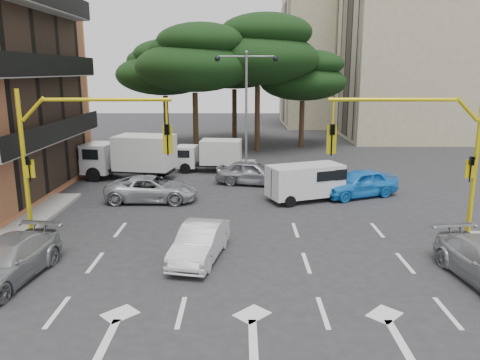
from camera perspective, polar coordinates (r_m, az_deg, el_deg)
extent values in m
plane|color=#28282B|center=(16.83, 1.22, -10.06)|extent=(120.00, 120.00, 0.00)
cube|color=gray|center=(32.14, 0.75, 1.40)|extent=(1.40, 6.00, 0.15)
cube|color=black|center=(25.57, -23.59, 10.68)|extent=(0.12, 14.72, 11.20)
cube|color=tan|center=(51.67, 24.19, 14.69)|extent=(20.00, 12.00, 18.00)
cube|color=black|center=(48.59, 12.84, 15.06)|extent=(0.12, 11.04, 16.20)
cube|color=tan|center=(60.94, 13.24, 14.13)|extent=(16.00, 12.00, 16.00)
cube|color=black|center=(59.70, 5.42, 13.95)|extent=(0.12, 11.04, 14.20)
cylinder|color=#382616|center=(37.87, -5.43, 6.81)|extent=(0.44, 0.44, 4.95)
ellipsoid|color=black|center=(37.65, -5.58, 13.56)|extent=(9.15, 9.15, 3.87)
ellipsoid|color=black|center=(37.25, -4.75, 16.46)|extent=(6.86, 6.86, 2.86)
ellipsoid|color=black|center=(38.03, -6.35, 15.53)|extent=(6.07, 6.07, 2.64)
cylinder|color=#382616|center=(39.68, 2.11, 7.48)|extent=(0.44, 0.44, 5.40)
ellipsoid|color=black|center=(39.49, 2.18, 14.51)|extent=(9.98, 9.98, 4.22)
ellipsoid|color=black|center=(39.22, 3.14, 17.49)|extent=(7.49, 7.49, 3.12)
ellipsoid|color=black|center=(39.84, 1.43, 16.58)|extent=(6.62, 6.62, 2.88)
cylinder|color=#382616|center=(42.23, -8.98, 7.06)|extent=(0.44, 0.44, 4.50)
ellipsoid|color=black|center=(42.00, -9.18, 12.56)|extent=(8.32, 8.32, 3.52)
ellipsoid|color=black|center=(41.54, -8.51, 14.92)|extent=(6.24, 6.24, 2.60)
ellipsoid|color=black|center=(42.39, -9.86, 14.16)|extent=(5.52, 5.52, 2.40)
cylinder|color=#382616|center=(42.05, 7.51, 6.77)|extent=(0.44, 0.44, 4.05)
ellipsoid|color=black|center=(41.81, 7.66, 11.74)|extent=(7.49, 7.49, 3.17)
ellipsoid|color=black|center=(41.49, 8.65, 13.81)|extent=(5.62, 5.62, 2.34)
ellipsoid|color=black|center=(42.04, 6.96, 13.24)|extent=(4.97, 4.97, 2.16)
cylinder|color=#382616|center=(44.66, -0.68, 7.83)|extent=(0.44, 0.44, 4.95)
ellipsoid|color=black|center=(44.47, -0.70, 13.56)|extent=(9.15, 9.15, 3.87)
ellipsoid|color=black|center=(44.11, 0.10, 15.99)|extent=(6.86, 6.86, 2.86)
ellipsoid|color=black|center=(44.81, -1.36, 15.24)|extent=(6.07, 6.07, 2.64)
cylinder|color=gold|center=(19.93, 26.73, 1.24)|extent=(0.18, 0.18, 6.00)
cylinder|color=gold|center=(19.40, 25.95, 7.77)|extent=(0.95, 0.14, 0.95)
cylinder|color=gold|center=(18.36, 18.20, 9.29)|extent=(4.80, 0.14, 0.14)
cylinder|color=gold|center=(17.85, 11.29, 8.14)|extent=(0.08, 0.08, 0.90)
imported|color=black|center=(17.97, 11.14, 4.81)|extent=(0.20, 0.24, 1.20)
cube|color=gold|center=(18.05, 11.10, 4.85)|extent=(0.36, 0.06, 1.10)
imported|color=black|center=(19.70, 26.34, 1.15)|extent=(0.16, 0.20, 1.00)
cube|color=gold|center=(19.79, 26.22, 1.21)|extent=(0.35, 0.08, 0.70)
cylinder|color=gold|center=(19.68, -24.76, 1.30)|extent=(0.18, 0.18, 6.00)
cylinder|color=gold|center=(19.16, -23.90, 7.91)|extent=(0.95, 0.14, 0.95)
cylinder|color=gold|center=(18.20, -15.97, 9.41)|extent=(4.80, 0.14, 0.14)
cylinder|color=gold|center=(17.75, -8.97, 8.21)|extent=(0.08, 0.08, 0.90)
imported|color=black|center=(17.87, -8.85, 4.85)|extent=(0.20, 0.24, 1.20)
cube|color=gold|center=(17.95, -8.81, 4.89)|extent=(0.36, 0.06, 1.10)
imported|color=black|center=(19.45, -24.35, 1.21)|extent=(0.16, 0.20, 1.00)
cube|color=gold|center=(19.54, -24.24, 1.27)|extent=(0.35, 0.08, 0.70)
cylinder|color=slate|center=(31.58, 0.77, 8.21)|extent=(0.16, 0.16, 7.50)
cylinder|color=slate|center=(31.48, -0.91, 14.84)|extent=(1.80, 0.10, 0.10)
sphere|color=black|center=(31.51, -2.78, 14.55)|extent=(0.36, 0.36, 0.36)
cylinder|color=slate|center=(31.50, 2.48, 14.83)|extent=(1.80, 0.10, 0.10)
sphere|color=black|center=(31.55, 4.35, 14.53)|extent=(0.36, 0.36, 0.36)
sphere|color=slate|center=(31.48, 0.79, 15.29)|extent=(0.24, 0.24, 0.24)
imported|color=silver|center=(16.97, -4.92, -7.57)|extent=(2.07, 4.07, 1.28)
imported|color=blue|center=(25.94, 14.26, -0.38)|extent=(4.68, 3.31, 1.48)
imported|color=gray|center=(17.00, -26.62, -8.84)|extent=(2.46, 4.84, 1.35)
imported|color=#AFB2B7|center=(24.70, -10.71, -1.07)|extent=(4.75, 2.23, 1.31)
imported|color=#92949A|center=(27.86, 1.49, 0.92)|extent=(4.53, 2.61, 1.45)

